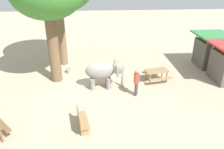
{
  "coord_description": "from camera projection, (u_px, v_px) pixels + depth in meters",
  "views": [
    {
      "loc": [
        12.6,
        0.3,
        6.64
      ],
      "look_at": [
        0.13,
        1.25,
        0.8
      ],
      "focal_mm": 35.49,
      "sensor_mm": 36.0,
      "label": 1
    }
  ],
  "objects": [
    {
      "name": "ground_plane",
      "position": [
        92.0,
        86.0,
        14.17
      ],
      "size": [
        60.0,
        60.0,
        0.0
      ],
      "primitive_type": "plane",
      "color": "#BAA88C"
    },
    {
      "name": "elephant",
      "position": [
        104.0,
        71.0,
        13.54
      ],
      "size": [
        1.64,
        2.43,
        1.69
      ],
      "rotation": [
        0.0,
        0.0,
        1.61
      ],
      "color": "gray",
      "rests_on": "ground_plane"
    },
    {
      "name": "person_handler",
      "position": [
        137.0,
        81.0,
        12.7
      ],
      "size": [
        0.46,
        0.32,
        1.62
      ],
      "rotation": [
        0.0,
        0.0,
        -2.07
      ],
      "color": "#3F3833",
      "rests_on": "ground_plane"
    },
    {
      "name": "wooden_bench",
      "position": [
        82.0,
        120.0,
        10.13
      ],
      "size": [
        1.45,
        0.65,
        0.88
      ],
      "rotation": [
        0.0,
        0.0,
        0.19
      ],
      "color": "#9E7A51",
      "rests_on": "ground_plane"
    },
    {
      "name": "picnic_table_far",
      "position": [
        157.0,
        73.0,
        14.55
      ],
      "size": [
        1.74,
        1.76,
        0.78
      ],
      "rotation": [
        0.0,
        0.0,
        1.77
      ],
      "color": "#9E7A51",
      "rests_on": "ground_plane"
    },
    {
      "name": "market_stall_green",
      "position": [
        210.0,
        52.0,
        16.71
      ],
      "size": [
        2.5,
        2.5,
        2.52
      ],
      "color": "#59514C",
      "rests_on": "ground_plane"
    },
    {
      "name": "feed_bucket",
      "position": [
        69.0,
        71.0,
        15.89
      ],
      "size": [
        0.36,
        0.36,
        0.32
      ],
      "primitive_type": "cylinder",
      "color": "gray",
      "rests_on": "ground_plane"
    }
  ]
}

